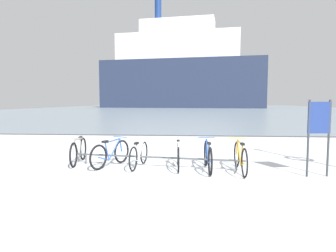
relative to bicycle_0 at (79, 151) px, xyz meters
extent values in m
cube|color=silver|center=(3.18, -3.92, -0.40)|extent=(80.00, 22.00, 0.08)
cube|color=gray|center=(3.18, 62.08, -0.40)|extent=(80.00, 110.00, 0.08)
cube|color=#47474C|center=(3.18, 7.08, -0.38)|extent=(80.00, 0.50, 0.05)
cylinder|color=#4C5156|center=(2.33, -0.35, -0.08)|extent=(4.66, 0.70, 0.05)
cylinder|color=#4C5156|center=(0.24, -0.06, -0.22)|extent=(0.04, 0.04, 0.28)
cylinder|color=#4C5156|center=(4.43, -0.64, -0.22)|extent=(0.04, 0.04, 0.28)
torus|color=black|center=(0.06, -0.51, -0.02)|extent=(0.13, 0.69, 0.69)
torus|color=black|center=(-0.06, 0.52, -0.02)|extent=(0.13, 0.69, 0.69)
cylinder|color=gray|center=(0.02, -0.18, 0.10)|extent=(0.10, 0.55, 0.58)
cylinder|color=gray|center=(-0.02, 0.16, 0.08)|extent=(0.06, 0.19, 0.52)
cylinder|color=gray|center=(0.01, -0.10, 0.36)|extent=(0.11, 0.68, 0.08)
cylinder|color=gray|center=(-0.03, 0.30, -0.10)|extent=(0.09, 0.45, 0.19)
cylinder|color=gray|center=(0.05, -0.47, 0.18)|extent=(0.05, 0.12, 0.41)
cube|color=black|center=(-0.03, 0.23, 0.37)|extent=(0.10, 0.21, 0.05)
cylinder|color=gray|center=(0.05, -0.43, 0.43)|extent=(0.46, 0.08, 0.02)
torus|color=black|center=(1.23, 0.17, -0.03)|extent=(0.32, 0.64, 0.68)
torus|color=black|center=(0.83, -0.76, -0.03)|extent=(0.32, 0.64, 0.68)
cylinder|color=#3359B2|center=(1.10, -0.14, 0.09)|extent=(0.24, 0.50, 0.57)
cylinder|color=#3359B2|center=(0.97, -0.44, 0.07)|extent=(0.11, 0.19, 0.51)
cylinder|color=#3359B2|center=(1.07, -0.21, 0.34)|extent=(0.29, 0.62, 0.08)
cylinder|color=#3359B2|center=(0.92, -0.57, -0.10)|extent=(0.21, 0.42, 0.19)
cylinder|color=#3359B2|center=(1.22, 0.13, 0.17)|extent=(0.08, 0.12, 0.40)
cube|color=black|center=(0.94, -0.51, 0.36)|extent=(0.15, 0.22, 0.05)
cylinder|color=#3359B2|center=(1.20, 0.10, 0.41)|extent=(0.43, 0.20, 0.02)
torus|color=black|center=(1.90, 0.12, -0.04)|extent=(0.13, 0.64, 0.64)
torus|color=black|center=(1.77, -0.83, -0.04)|extent=(0.13, 0.64, 0.64)
cylinder|color=silver|center=(1.86, -0.19, 0.07)|extent=(0.10, 0.50, 0.55)
cylinder|color=silver|center=(1.82, -0.50, 0.05)|extent=(0.06, 0.18, 0.49)
cylinder|color=silver|center=(1.85, -0.26, 0.31)|extent=(0.12, 0.62, 0.08)
cylinder|color=silver|center=(1.80, -0.63, -0.11)|extent=(0.09, 0.42, 0.18)
cylinder|color=silver|center=(1.90, 0.08, 0.15)|extent=(0.05, 0.11, 0.38)
cube|color=black|center=(1.81, -0.57, 0.33)|extent=(0.11, 0.21, 0.05)
cylinder|color=silver|center=(1.89, 0.05, 0.39)|extent=(0.46, 0.09, 0.02)
torus|color=black|center=(2.95, -0.91, -0.03)|extent=(0.08, 0.66, 0.66)
torus|color=black|center=(2.89, 0.08, -0.03)|extent=(0.08, 0.66, 0.66)
cylinder|color=silver|center=(2.93, -0.59, 0.09)|extent=(0.06, 0.52, 0.56)
cylinder|color=silver|center=(2.91, -0.27, 0.06)|extent=(0.05, 0.19, 0.50)
cylinder|color=silver|center=(2.92, -0.51, 0.33)|extent=(0.07, 0.65, 0.08)
cylinder|color=silver|center=(2.90, -0.13, -0.11)|extent=(0.06, 0.44, 0.18)
cylinder|color=silver|center=(2.94, -0.87, 0.16)|extent=(0.04, 0.11, 0.40)
cube|color=black|center=(2.91, -0.19, 0.35)|extent=(0.09, 0.20, 0.05)
cylinder|color=silver|center=(2.94, -0.84, 0.41)|extent=(0.46, 0.05, 0.02)
torus|color=black|center=(3.67, -0.05, -0.01)|extent=(0.08, 0.70, 0.70)
torus|color=black|center=(3.72, -1.15, -0.01)|extent=(0.08, 0.70, 0.70)
cylinder|color=#3359B2|center=(3.69, -0.41, 0.11)|extent=(0.06, 0.58, 0.59)
cylinder|color=#3359B2|center=(3.71, -0.77, 0.09)|extent=(0.04, 0.20, 0.53)
cylinder|color=#3359B2|center=(3.69, -0.49, 0.37)|extent=(0.07, 0.72, 0.08)
cylinder|color=#3359B2|center=(3.71, -0.92, -0.09)|extent=(0.06, 0.48, 0.19)
cylinder|color=#3359B2|center=(3.68, -0.09, 0.19)|extent=(0.04, 0.12, 0.41)
cube|color=black|center=(3.71, -0.85, 0.39)|extent=(0.09, 0.20, 0.05)
cylinder|color=#3359B2|center=(3.68, -0.14, 0.45)|extent=(0.46, 0.04, 0.02)
torus|color=black|center=(4.50, -0.17, -0.01)|extent=(0.05, 0.71, 0.71)
torus|color=black|center=(4.52, -1.26, -0.01)|extent=(0.05, 0.71, 0.71)
cylinder|color=gold|center=(4.51, -0.52, 0.12)|extent=(0.04, 0.57, 0.60)
cylinder|color=gold|center=(4.51, -0.88, 0.09)|extent=(0.04, 0.20, 0.54)
cylinder|color=gold|center=(4.51, -0.61, 0.38)|extent=(0.05, 0.71, 0.09)
cylinder|color=gold|center=(4.52, -1.03, -0.09)|extent=(0.04, 0.47, 0.19)
cylinder|color=gold|center=(4.50, -0.21, 0.20)|extent=(0.04, 0.12, 0.42)
cube|color=black|center=(4.52, -0.96, 0.40)|extent=(0.08, 0.20, 0.05)
cylinder|color=gold|center=(4.51, -0.25, 0.46)|extent=(0.46, 0.03, 0.02)
cylinder|color=#33383D|center=(6.04, -1.05, 0.56)|extent=(0.05, 0.05, 1.84)
cylinder|color=#33383D|center=(6.53, -0.99, 0.56)|extent=(0.05, 0.05, 1.84)
cube|color=navy|center=(6.28, -1.02, 1.06)|extent=(0.55, 0.11, 0.75)
cube|color=#232D47|center=(0.72, 73.73, 6.13)|extent=(45.28, 16.03, 12.98)
cube|color=white|center=(-0.38, 73.88, 16.19)|extent=(34.10, 13.03, 7.14)
cube|color=white|center=(-0.38, 73.88, 21.58)|extent=(20.72, 9.73, 3.64)
cylinder|color=navy|center=(-5.87, 74.63, 26.32)|extent=(1.83, 1.83, 5.84)
camera|label=1|loc=(3.24, -8.20, 1.45)|focal=31.39mm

